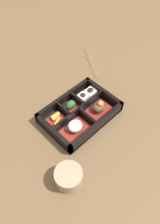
# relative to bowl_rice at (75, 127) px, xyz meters

# --- Properties ---
(ground_plane) EXTENTS (3.00, 3.00, 0.00)m
(ground_plane) POSITION_rel_bowl_rice_xyz_m (-0.06, -0.04, -0.03)
(ground_plane) COLOR brown
(bento_base) EXTENTS (0.28, 0.19, 0.01)m
(bento_base) POSITION_rel_bowl_rice_xyz_m (-0.06, -0.04, -0.02)
(bento_base) COLOR black
(bento_base) RESTS_ON ground_plane
(bento_rim) EXTENTS (0.28, 0.19, 0.05)m
(bento_rim) POSITION_rel_bowl_rice_xyz_m (-0.06, -0.04, -0.00)
(bento_rim) COLOR black
(bento_rim) RESTS_ON ground_plane
(bowl_stew) EXTENTS (0.10, 0.07, 0.06)m
(bowl_stew) POSITION_rel_bowl_rice_xyz_m (-0.12, 0.00, 0.00)
(bowl_stew) COLOR maroon
(bowl_stew) RESTS_ON bento_base
(bowl_rice) EXTENTS (0.10, 0.07, 0.04)m
(bowl_rice) POSITION_rel_bowl_rice_xyz_m (0.00, 0.00, 0.00)
(bowl_rice) COLOR maroon
(bowl_rice) RESTS_ON bento_base
(bowl_tofu) EXTENTS (0.08, 0.05, 0.04)m
(bowl_tofu) POSITION_rel_bowl_rice_xyz_m (-0.14, -0.08, -0.00)
(bowl_tofu) COLOR maroon
(bowl_tofu) RESTS_ON bento_base
(bowl_greens) EXTENTS (0.05, 0.05, 0.04)m
(bowl_greens) POSITION_rel_bowl_rice_xyz_m (-0.06, -0.08, -0.00)
(bowl_greens) COLOR maroon
(bowl_greens) RESTS_ON bento_base
(bowl_carrots) EXTENTS (0.06, 0.05, 0.02)m
(bowl_carrots) POSITION_rel_bowl_rice_xyz_m (0.02, -0.08, -0.01)
(bowl_carrots) COLOR maroon
(bowl_carrots) RESTS_ON bento_base
(tea_cup) EXTENTS (0.09, 0.09, 0.06)m
(tea_cup) POSITION_rel_bowl_rice_xyz_m (0.14, 0.12, 0.00)
(tea_cup) COLOR gray
(tea_cup) RESTS_ON ground_plane
(chopsticks) EXTENTS (0.12, 0.19, 0.01)m
(chopsticks) POSITION_rel_bowl_rice_xyz_m (-0.31, -0.23, -0.02)
(chopsticks) COLOR brown
(chopsticks) RESTS_ON ground_plane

